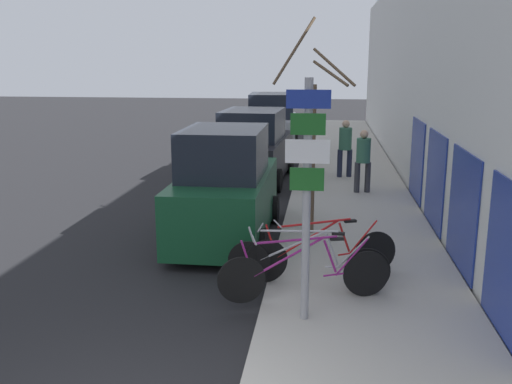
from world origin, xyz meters
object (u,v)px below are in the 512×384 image
(bicycle_2, at_px, (322,253))
(street_tree, at_px, (312,145))
(bicycle_1, at_px, (307,262))
(signpost, at_px, (307,190))
(parked_car_1, at_px, (253,149))
(pedestrian_near, at_px, (363,157))
(parked_car_0, at_px, (226,190))
(pedestrian_far, at_px, (345,144))
(bicycle_0, at_px, (305,273))
(parked_car_2, at_px, (272,127))

(bicycle_2, xyz_separation_m, street_tree, (-0.25, 2.50, 1.42))
(bicycle_2, bearing_deg, street_tree, -14.47)
(bicycle_1, bearing_deg, signpost, -176.22)
(parked_car_1, xyz_separation_m, pedestrian_near, (3.21, -1.81, 0.13))
(signpost, relative_size, parked_car_0, 0.78)
(bicycle_1, relative_size, parked_car_0, 0.61)
(signpost, relative_size, pedestrian_far, 1.89)
(bicycle_1, xyz_separation_m, parked_car_1, (-1.95, 8.66, 0.45))
(bicycle_0, xyz_separation_m, bicycle_1, (0.02, 0.51, -0.01))
(bicycle_2, height_order, parked_car_0, parked_car_0)
(street_tree, bearing_deg, bicycle_0, -89.94)
(bicycle_2, relative_size, pedestrian_far, 1.42)
(bicycle_0, distance_m, parked_car_1, 9.38)
(pedestrian_far, relative_size, street_tree, 0.40)
(bicycle_0, distance_m, pedestrian_far, 9.49)
(parked_car_2, xyz_separation_m, pedestrian_far, (2.71, -4.88, 0.07))
(parked_car_1, xyz_separation_m, pedestrian_far, (2.79, 0.25, 0.15))
(bicycle_2, height_order, parked_car_1, parked_car_1)
(bicycle_2, bearing_deg, pedestrian_near, -29.38)
(bicycle_2, relative_size, parked_car_2, 0.57)
(signpost, xyz_separation_m, pedestrian_near, (1.26, 8.01, -0.86))
(street_tree, bearing_deg, bicycle_2, -84.24)
(pedestrian_near, distance_m, pedestrian_far, 2.11)
(bicycle_2, bearing_deg, pedestrian_far, -24.38)
(signpost, height_order, bicycle_1, signpost)
(pedestrian_near, bearing_deg, parked_car_2, 102.62)
(signpost, distance_m, bicycle_0, 1.56)
(parked_car_1, bearing_deg, pedestrian_far, 8.34)
(bicycle_1, bearing_deg, parked_car_1, 16.27)
(bicycle_0, xyz_separation_m, parked_car_1, (-1.93, 9.17, 0.44))
(pedestrian_near, bearing_deg, signpost, -110.56)
(pedestrian_far, bearing_deg, street_tree, 69.15)
(signpost, relative_size, parked_car_1, 0.70)
(pedestrian_near, bearing_deg, pedestrian_far, 89.83)
(bicycle_0, relative_size, pedestrian_near, 1.50)
(bicycle_0, relative_size, parked_car_2, 0.58)
(parked_car_0, bearing_deg, street_tree, 5.95)
(parked_car_2, relative_size, street_tree, 1.01)
(signpost, relative_size, street_tree, 0.76)
(bicycle_2, distance_m, pedestrian_far, 8.53)
(bicycle_0, height_order, bicycle_2, same)
(bicycle_0, relative_size, bicycle_2, 1.03)
(bicycle_1, height_order, street_tree, street_tree)
(pedestrian_near, bearing_deg, parked_car_0, -138.24)
(bicycle_1, distance_m, parked_car_0, 3.32)
(bicycle_1, bearing_deg, pedestrian_near, -6.83)
(parked_car_0, distance_m, parked_car_2, 11.04)
(bicycle_1, relative_size, pedestrian_far, 1.47)
(pedestrian_near, relative_size, street_tree, 0.39)
(bicycle_1, relative_size, pedestrian_near, 1.51)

